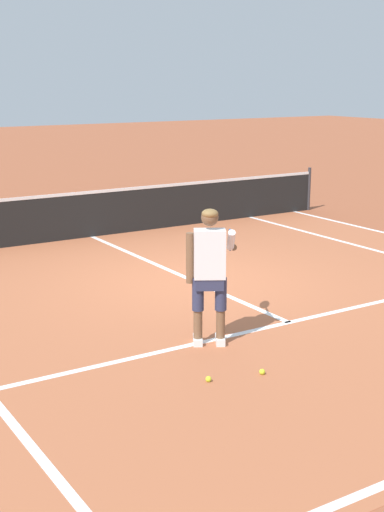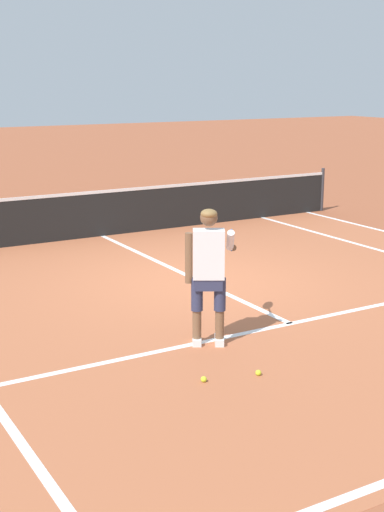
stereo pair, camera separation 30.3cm
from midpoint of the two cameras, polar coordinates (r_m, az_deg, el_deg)
ground_plane at (r=11.63m, az=1.24°, el=-1.99°), size 80.00×80.00×0.00m
court_inner_surface at (r=10.83m, az=3.99°, el=-3.24°), size 10.98×10.30×0.00m
line_service at (r=9.72m, az=8.80°, el=-5.38°), size 8.23×0.10×0.01m
line_centre_service at (r=12.26m, az=-0.59°, el=-1.14°), size 0.10×6.40×0.01m
tennis_net at (r=14.95m, az=-6.67°, el=3.46°), size 11.96×0.08×1.07m
tennis_player at (r=8.61m, az=2.40°, el=-0.91°), size 1.04×0.90×1.71m
tennis_ball_near_feet at (r=8.04m, az=6.44°, el=-9.30°), size 0.07×0.07×0.07m
tennis_ball_by_baseline at (r=7.84m, az=2.07°, el=-9.86°), size 0.07×0.07×0.07m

